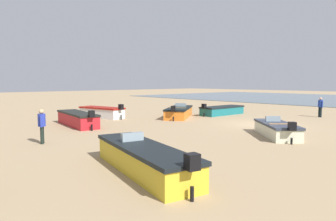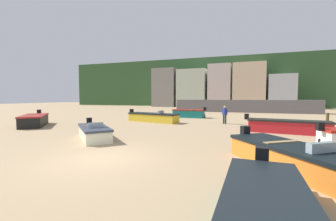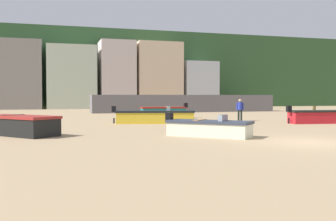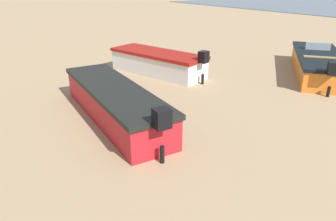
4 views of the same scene
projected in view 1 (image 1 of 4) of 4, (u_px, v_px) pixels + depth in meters
ground_plane at (260, 125)px, 20.27m from camera, size 160.00×160.00×0.00m
boat_teal_1 at (222, 110)px, 26.45m from camera, size 1.64×4.75×1.07m
boat_white_2 at (102, 112)px, 24.18m from camera, size 4.31×2.17×1.18m
boat_cream_3 at (277, 129)px, 15.88m from camera, size 3.71×3.64×1.04m
boat_yellow_4 at (144, 158)px, 9.62m from camera, size 5.57×2.55×1.17m
boat_red_5 at (77, 119)px, 19.84m from camera, size 5.24×1.96×1.20m
boat_orange_6 at (179, 112)px, 24.55m from camera, size 4.21×4.96×1.13m
beach_walker_foreground at (320, 105)px, 24.58m from camera, size 0.51×0.46×1.62m
beach_walker_distant at (42, 123)px, 13.98m from camera, size 0.51×0.46×1.62m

